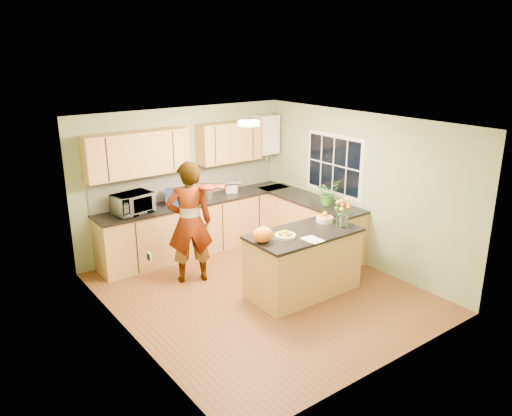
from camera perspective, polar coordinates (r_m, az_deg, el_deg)
floor at (r=7.47m, az=0.62°, el=-9.63°), size 4.50×4.50×0.00m
ceiling at (r=6.70m, az=0.70°, el=9.71°), size 4.00×4.50×0.02m
wall_back at (r=8.81m, az=-8.24°, el=3.22°), size 4.00×0.02×2.50m
wall_front at (r=5.49m, az=15.11°, el=-6.43°), size 4.00×0.02×2.50m
wall_left at (r=6.06m, az=-14.62°, el=-4.03°), size 0.02×4.50×2.50m
wall_right at (r=8.30m, az=11.73°, el=2.11°), size 0.02×4.50×2.50m
back_counter at (r=8.83m, az=-6.52°, el=-1.97°), size 3.64×0.62×0.94m
right_counter at (r=8.89m, az=6.06°, el=-1.81°), size 0.62×2.24×0.94m
splashback at (r=8.85m, az=-7.62°, el=2.99°), size 3.60×0.02×0.52m
upper_cabinets at (r=8.45m, az=-8.92°, el=6.74°), size 3.20×0.34×0.70m
boiler at (r=9.45m, az=1.22°, el=8.41°), size 0.40×0.30×0.86m
window_right at (r=8.61m, az=8.86°, el=4.91°), size 0.01×1.30×1.05m
light_switch at (r=5.53m, az=-12.12°, el=-5.44°), size 0.02×0.09×0.09m
ceiling_lamp at (r=6.94m, az=-0.83°, el=9.67°), size 0.30×0.30×0.07m
peninsula_island at (r=7.32m, az=5.39°, el=-6.21°), size 1.65×0.84×0.94m
fruit_dish at (r=6.91m, az=3.34°, el=-3.05°), size 0.29×0.29×0.10m
orange_bowl at (r=7.58m, az=7.85°, el=-1.10°), size 0.26×0.26×0.15m
flower_vase at (r=7.32m, az=10.01°, el=0.13°), size 0.25×0.25×0.47m
orange_bag at (r=6.72m, az=0.78°, el=-3.05°), size 0.33×0.29×0.22m
papers at (r=6.87m, az=6.55°, el=-3.59°), size 0.20×0.27×0.01m
violinist at (r=7.56m, az=-7.60°, el=-1.65°), size 0.81×0.68×1.89m
violin at (r=7.30m, az=-5.57°, el=2.39°), size 0.68×0.59×0.17m
microwave at (r=8.11m, az=-13.91°, el=0.51°), size 0.65×0.50×0.33m
blue_box at (r=8.42m, az=-9.23°, el=1.23°), size 0.40×0.36×0.26m
kettle at (r=8.74m, az=-5.46°, el=1.89°), size 0.15×0.15×0.29m
jar_cream at (r=9.01m, az=-3.13°, el=2.29°), size 0.15×0.15×0.19m
jar_white at (r=9.05m, az=-2.49°, el=2.35°), size 0.12×0.12×0.18m
potted_plant at (r=8.39m, az=8.21°, el=1.79°), size 0.39×0.34×0.43m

